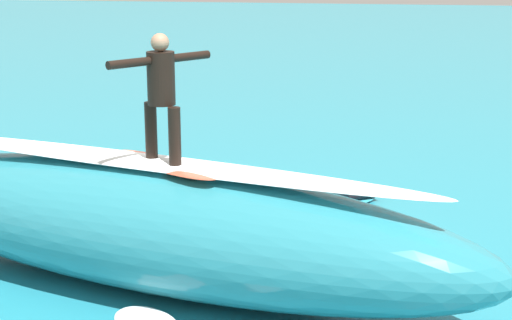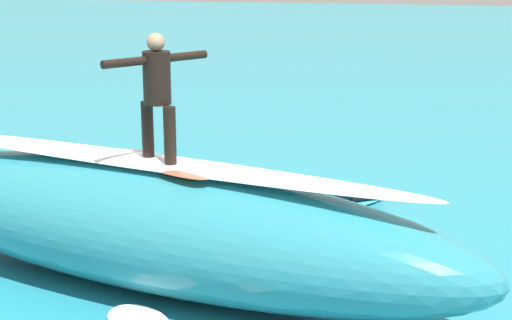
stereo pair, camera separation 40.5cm
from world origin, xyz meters
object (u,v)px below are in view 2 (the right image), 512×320
object	(u,v)px
surfer_riding	(157,87)
surfboard_paddling	(328,207)
surfer_paddling	(334,196)
surfboard_riding	(160,163)

from	to	relation	value
surfer_riding	surfboard_paddling	distance (m)	4.90
surfer_riding	surfer_paddling	distance (m)	4.91
surfboard_riding	surfboard_paddling	xyz separation A→B (m)	(-1.72, -3.75, -1.65)
surfer_riding	surfboard_riding	bearing A→B (deg)	-40.47
surfboard_riding	surfboard_paddling	bearing A→B (deg)	-79.23
surfer_riding	surfer_paddling	world-z (taller)	surfer_riding
surfboard_riding	surfer_riding	world-z (taller)	surfer_riding
surfer_paddling	surfboard_paddling	bearing A→B (deg)	0.00
surfboard_paddling	surfer_paddling	world-z (taller)	surfer_paddling
surfer_paddling	surfboard_riding	bearing A→B (deg)	23.67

